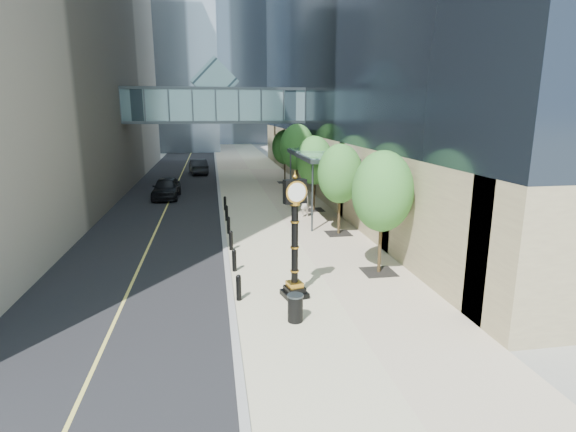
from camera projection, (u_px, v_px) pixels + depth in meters
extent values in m
plane|color=gray|center=(315.00, 308.00, 16.45)|extent=(320.00, 320.00, 0.00)
cube|color=black|center=(183.00, 171.00, 53.71)|extent=(8.00, 180.00, 0.02)
cube|color=#B8B08E|center=(250.00, 169.00, 55.01)|extent=(8.00, 180.00, 0.06)
cube|color=gray|center=(217.00, 170.00, 54.36)|extent=(0.25, 180.00, 0.07)
cube|color=#A5B9D0|center=(197.00, 16.00, 123.25)|extent=(22.00, 22.00, 65.00)
cube|color=slate|center=(216.00, 106.00, 41.13)|extent=(17.00, 4.00, 3.00)
cube|color=#383F44|center=(216.00, 122.00, 41.46)|extent=(17.00, 4.20, 0.25)
cube|color=#383F44|center=(215.00, 89.00, 40.80)|extent=(17.00, 4.20, 0.25)
cube|color=slate|center=(215.00, 82.00, 40.65)|extent=(4.24, 3.00, 4.24)
cube|color=#383F44|center=(320.00, 155.00, 29.50)|extent=(3.00, 8.00, 0.25)
cube|color=slate|center=(320.00, 153.00, 29.47)|extent=(2.80, 7.80, 0.06)
cylinder|color=#383F44|center=(312.00, 197.00, 26.22)|extent=(0.12, 0.12, 4.20)
cylinder|color=#383F44|center=(291.00, 179.00, 33.32)|extent=(0.12, 0.12, 4.20)
cylinder|color=black|center=(239.00, 289.00, 16.86)|extent=(0.20, 0.20, 0.90)
cylinder|color=black|center=(234.00, 261.00, 19.93)|extent=(0.20, 0.20, 0.90)
cylinder|color=black|center=(231.00, 241.00, 23.00)|extent=(0.20, 0.20, 0.90)
cylinder|color=black|center=(229.00, 226.00, 26.07)|extent=(0.20, 0.20, 0.90)
cylinder|color=black|center=(227.00, 214.00, 29.15)|extent=(0.20, 0.20, 0.90)
cylinder|color=black|center=(225.00, 204.00, 32.22)|extent=(0.20, 0.20, 0.90)
cube|color=black|center=(379.00, 272.00, 19.90)|extent=(1.40, 1.40, 0.02)
cylinder|color=#42321C|center=(380.00, 241.00, 19.58)|extent=(0.14, 0.14, 2.86)
ellipsoid|color=#306826|center=(382.00, 191.00, 19.08)|extent=(2.62, 2.62, 3.49)
cube|color=black|center=(338.00, 233.00, 26.14)|extent=(1.40, 1.40, 0.02)
cylinder|color=#42321C|center=(339.00, 210.00, 25.83)|extent=(0.14, 0.14, 2.76)
ellipsoid|color=#306826|center=(340.00, 174.00, 25.34)|extent=(2.53, 2.53, 3.38)
cube|color=black|center=(314.00, 210.00, 32.38)|extent=(1.40, 1.40, 0.02)
cylinder|color=#42321C|center=(314.00, 191.00, 32.06)|extent=(0.14, 0.14, 2.81)
ellipsoid|color=#306826|center=(314.00, 160.00, 31.57)|extent=(2.58, 2.58, 3.43)
cube|color=black|center=(297.00, 194.00, 38.62)|extent=(1.40, 1.40, 0.02)
cylinder|color=#42321C|center=(297.00, 176.00, 38.26)|extent=(0.14, 0.14, 3.15)
ellipsoid|color=#306826|center=(297.00, 147.00, 37.71)|extent=(2.89, 2.89, 3.85)
cube|color=black|center=(285.00, 182.00, 44.86)|extent=(1.40, 1.40, 0.02)
cylinder|color=#42321C|center=(285.00, 169.00, 44.55)|extent=(0.14, 0.14, 2.76)
ellipsoid|color=#306826|center=(285.00, 147.00, 44.06)|extent=(2.53, 2.53, 3.37)
cube|color=black|center=(295.00, 294.00, 17.29)|extent=(1.07, 1.07, 0.20)
cube|color=black|center=(295.00, 289.00, 17.24)|extent=(0.83, 0.83, 0.20)
cube|color=gold|center=(295.00, 284.00, 17.20)|extent=(0.65, 0.65, 0.20)
cylinder|color=black|center=(295.00, 243.00, 16.82)|extent=(0.26, 0.26, 3.06)
cube|color=black|center=(295.00, 192.00, 16.37)|extent=(0.89, 0.48, 0.89)
cylinder|color=white|center=(294.00, 191.00, 16.54)|extent=(0.68, 0.19, 0.69)
cylinder|color=white|center=(296.00, 192.00, 16.21)|extent=(0.68, 0.19, 0.69)
sphere|color=gold|center=(295.00, 177.00, 16.25)|extent=(0.20, 0.20, 0.20)
cylinder|color=black|center=(295.00, 309.00, 15.16)|extent=(0.53, 0.53, 0.90)
imported|color=beige|center=(305.00, 203.00, 30.15)|extent=(0.77, 0.64, 1.83)
imported|color=black|center=(166.00, 188.00, 36.81)|extent=(2.19, 5.11, 1.72)
imported|color=black|center=(198.00, 166.00, 51.22)|extent=(2.42, 5.22, 1.66)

